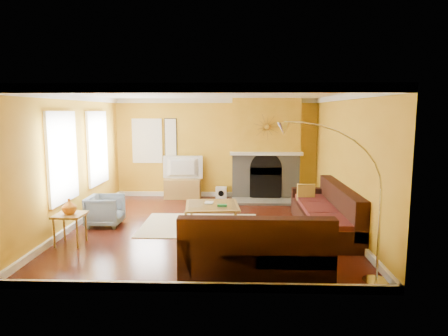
{
  "coord_description": "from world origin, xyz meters",
  "views": [
    {
      "loc": [
        0.59,
        -7.94,
        2.36
      ],
      "look_at": [
        0.31,
        0.4,
        1.17
      ],
      "focal_mm": 32.0,
      "sensor_mm": 36.0,
      "label": 1
    }
  ],
  "objects_px": {
    "armchair": "(105,211)",
    "arc_lamp": "(335,206)",
    "sectional_sofa": "(273,215)",
    "coffee_table": "(212,214)",
    "side_table": "(70,229)",
    "media_console": "(183,189)"
  },
  "relations": [
    {
      "from": "sectional_sofa",
      "to": "side_table",
      "type": "bearing_deg",
      "value": -173.16
    },
    {
      "from": "armchair",
      "to": "side_table",
      "type": "distance_m",
      "value": 1.22
    },
    {
      "from": "media_console",
      "to": "armchair",
      "type": "xyz_separation_m",
      "value": [
        -1.24,
        -2.68,
        0.05
      ]
    },
    {
      "from": "coffee_table",
      "to": "arc_lamp",
      "type": "height_order",
      "value": "arc_lamp"
    },
    {
      "from": "armchair",
      "to": "arc_lamp",
      "type": "distance_m",
      "value": 4.93
    },
    {
      "from": "sectional_sofa",
      "to": "coffee_table",
      "type": "height_order",
      "value": "sectional_sofa"
    },
    {
      "from": "side_table",
      "to": "armchair",
      "type": "bearing_deg",
      "value": 79.05
    },
    {
      "from": "media_console",
      "to": "arc_lamp",
      "type": "bearing_deg",
      "value": -62.49
    },
    {
      "from": "media_console",
      "to": "side_table",
      "type": "xyz_separation_m",
      "value": [
        -1.47,
        -3.87,
        0.01
      ]
    },
    {
      "from": "coffee_table",
      "to": "media_console",
      "type": "relative_size",
      "value": 1.12
    },
    {
      "from": "armchair",
      "to": "arc_lamp",
      "type": "relative_size",
      "value": 0.32
    },
    {
      "from": "media_console",
      "to": "side_table",
      "type": "bearing_deg",
      "value": -110.83
    },
    {
      "from": "arc_lamp",
      "to": "media_console",
      "type": "bearing_deg",
      "value": 117.51
    },
    {
      "from": "sectional_sofa",
      "to": "coffee_table",
      "type": "relative_size",
      "value": 3.6
    },
    {
      "from": "side_table",
      "to": "arc_lamp",
      "type": "relative_size",
      "value": 0.25
    },
    {
      "from": "sectional_sofa",
      "to": "armchair",
      "type": "relative_size",
      "value": 5.61
    },
    {
      "from": "coffee_table",
      "to": "media_console",
      "type": "distance_m",
      "value": 2.7
    },
    {
      "from": "armchair",
      "to": "arc_lamp",
      "type": "bearing_deg",
      "value": -124.68
    },
    {
      "from": "coffee_table",
      "to": "media_console",
      "type": "bearing_deg",
      "value": 110.97
    },
    {
      "from": "side_table",
      "to": "sectional_sofa",
      "type": "bearing_deg",
      "value": 6.84
    },
    {
      "from": "sectional_sofa",
      "to": "armchair",
      "type": "xyz_separation_m",
      "value": [
        -3.4,
        0.76,
        -0.13
      ]
    },
    {
      "from": "coffee_table",
      "to": "armchair",
      "type": "bearing_deg",
      "value": -175.83
    }
  ]
}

